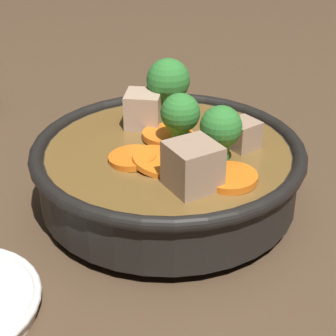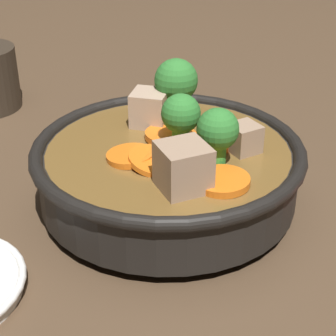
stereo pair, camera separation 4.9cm
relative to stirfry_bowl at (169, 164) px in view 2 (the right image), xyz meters
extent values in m
plane|color=#4C3826|center=(0.00, 0.00, -0.04)|extent=(3.00, 3.00, 0.00)
cylinder|color=black|center=(0.00, 0.00, -0.04)|extent=(0.12, 0.12, 0.01)
cylinder|color=black|center=(0.00, 0.00, -0.01)|extent=(0.22, 0.22, 0.05)
torus|color=black|center=(0.00, 0.00, 0.02)|extent=(0.24, 0.24, 0.01)
cylinder|color=brown|center=(0.00, 0.00, 0.00)|extent=(0.21, 0.21, 0.03)
cylinder|color=orange|center=(-0.02, 0.02, 0.02)|extent=(0.06, 0.06, 0.01)
cylinder|color=orange|center=(-0.01, 0.04, 0.02)|extent=(0.06, 0.06, 0.01)
cylinder|color=orange|center=(0.02, -0.01, 0.02)|extent=(0.06, 0.06, 0.01)
cylinder|color=orange|center=(-0.01, -0.03, 0.02)|extent=(0.05, 0.05, 0.01)
cylinder|color=orange|center=(-0.07, -0.02, 0.02)|extent=(0.06, 0.06, 0.01)
cylinder|color=green|center=(-0.04, -0.03, 0.03)|extent=(0.02, 0.02, 0.02)
sphere|color=#2D752D|center=(-0.04, -0.03, 0.05)|extent=(0.03, 0.03, 0.03)
cylinder|color=green|center=(0.00, -0.01, 0.03)|extent=(0.02, 0.02, 0.02)
sphere|color=#2D752D|center=(0.00, -0.01, 0.05)|extent=(0.03, 0.03, 0.03)
cylinder|color=green|center=(0.06, -0.03, 0.03)|extent=(0.02, 0.02, 0.02)
sphere|color=#2D752D|center=(0.06, -0.03, 0.05)|extent=(0.04, 0.04, 0.04)
cube|color=tan|center=(0.05, 0.00, 0.03)|extent=(0.04, 0.04, 0.03)
cube|color=#9E7F66|center=(-0.06, 0.01, 0.03)|extent=(0.04, 0.04, 0.04)
cube|color=#9E7F66|center=(-0.02, -0.06, 0.03)|extent=(0.03, 0.03, 0.02)
camera|label=1|loc=(-0.39, 0.18, 0.24)|focal=60.00mm
camera|label=2|loc=(-0.40, 0.13, 0.24)|focal=60.00mm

